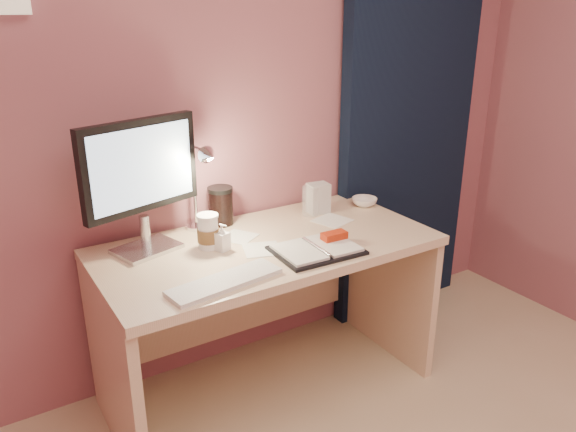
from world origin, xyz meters
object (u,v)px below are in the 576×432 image
coffee_cup (208,232)px  bowl (364,202)px  desk_lamp (202,180)px  desk (259,284)px  product_box (318,198)px  clear_cup (310,201)px  dark_jar (221,208)px  keyboard (225,282)px  lotion_bottle (222,237)px  planner (318,248)px  monitor (140,175)px

coffee_cup → bowl: bearing=4.5°
bowl → desk_lamp: desk_lamp is taller
desk → product_box: size_ratio=9.80×
clear_cup → dark_jar: bearing=164.2°
desk → bowl: bearing=6.6°
coffee_cup → product_box: bearing=9.9°
product_box → desk: bearing=-157.2°
keyboard → lotion_bottle: bearing=58.1°
clear_cup → desk_lamp: desk_lamp is taller
planner → lotion_bottle: 0.39m
desk → bowl: 0.69m
desk_lamp → coffee_cup: bearing=-109.7°
product_box → lotion_bottle: bearing=-158.2°
desk_lamp → dark_jar: bearing=35.7°
lotion_bottle → bowl: bearing=8.2°
monitor → product_box: 0.88m
monitor → planner: (0.58, -0.37, -0.30)m
dark_jar → bowl: bearing=-11.8°
coffee_cup → dark_jar: dark_jar is taller
monitor → product_box: monitor is taller
keyboard → coffee_cup: bearing=67.4°
product_box → desk_lamp: desk_lamp is taller
keyboard → bowl: bearing=14.5°
keyboard → clear_cup: size_ratio=3.10×
coffee_cup → bowl: size_ratio=1.16×
lotion_bottle → desk_lamp: size_ratio=0.28×
bowl → product_box: 0.26m
desk → dark_jar: dark_jar is taller
monitor → clear_cup: bearing=-16.5°
planner → desk: bearing=119.4°
coffee_cup → product_box: 0.62m
desk → planner: planner is taller
planner → dark_jar: 0.52m
keyboard → clear_cup: bearing=25.2°
lotion_bottle → product_box: (0.58, 0.16, 0.02)m
monitor → desk_lamp: monitor is taller
desk → dark_jar: bearing=106.9°
desk → lotion_bottle: (-0.19, -0.04, 0.28)m
keyboard → clear_cup: 0.78m
keyboard → planner: bearing=-0.4°
desk → lotion_bottle: lotion_bottle is taller
keyboard → dark_jar: size_ratio=2.76×
clear_cup → lotion_bottle: clear_cup is taller
desk → planner: 0.37m
coffee_cup → bowl: coffee_cup is taller
bowl → product_box: size_ratio=0.87×
coffee_cup → clear_cup: bearing=10.1°
monitor → clear_cup: size_ratio=3.89×
keyboard → desk_lamp: 0.52m
clear_cup → bowl: 0.30m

